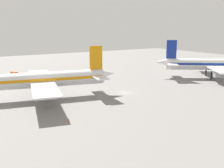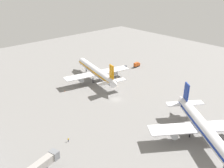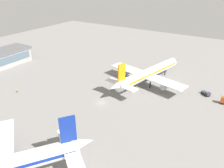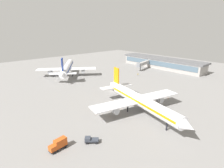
# 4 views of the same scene
# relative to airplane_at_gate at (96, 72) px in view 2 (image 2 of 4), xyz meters

# --- Properties ---
(ground) EXTENTS (288.00, 288.00, 0.00)m
(ground) POSITION_rel_airplane_at_gate_xyz_m (28.01, -8.95, -5.92)
(ground) COLOR gray
(airplane_at_gate) EXTENTS (52.98, 43.14, 16.28)m
(airplane_at_gate) POSITION_rel_airplane_at_gate_xyz_m (0.00, 0.00, 0.00)
(airplane_at_gate) COLOR white
(airplane_at_gate) RESTS_ON ground
(airplane_taxiing) EXTENTS (47.39, 40.07, 16.78)m
(airplane_taxiing) POSITION_rel_airplane_at_gate_xyz_m (78.24, -8.10, 0.18)
(airplane_taxiing) COLOR white
(airplane_taxiing) RESTS_ON ground
(pushback_tractor) EXTENTS (4.31, 4.57, 1.90)m
(pushback_tractor) POSITION_rel_airplane_at_gate_xyz_m (-3.50, 28.19, -4.95)
(pushback_tractor) COLOR black
(pushback_tractor) RESTS_ON ground
(catering_truck) EXTENTS (2.73, 5.78, 3.30)m
(catering_truck) POSITION_rel_airplane_at_gate_xyz_m (0.34, 37.43, -4.22)
(catering_truck) COLOR black
(catering_truck) RESTS_ON ground
(ground_crew_worker) EXTENTS (0.51, 0.53, 1.67)m
(ground_crew_worker) POSITION_rel_airplane_at_gate_xyz_m (41.64, -48.74, -5.07)
(ground_crew_worker) COLOR #1E2338
(ground_crew_worker) RESTS_ON ground
(safety_cone_near_gate) EXTENTS (0.44, 0.44, 0.60)m
(safety_cone_near_gate) POSITION_rel_airplane_at_gate_xyz_m (0.54, -24.43, -5.62)
(safety_cone_near_gate) COLOR #EA590C
(safety_cone_near_gate) RESTS_ON ground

